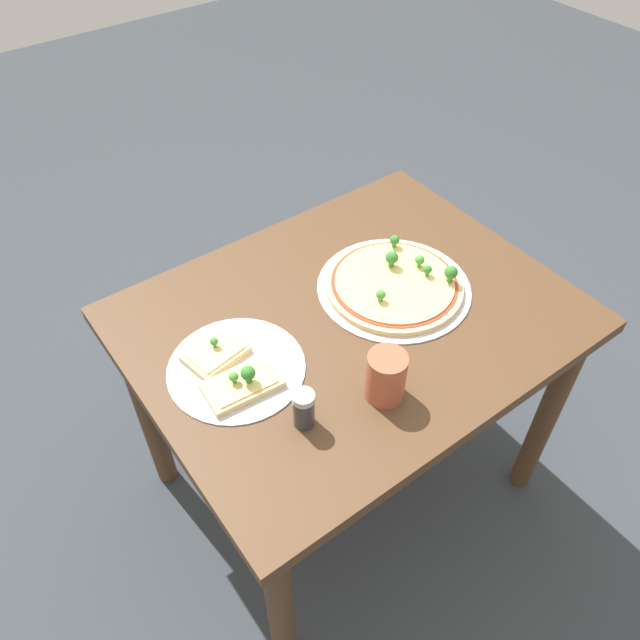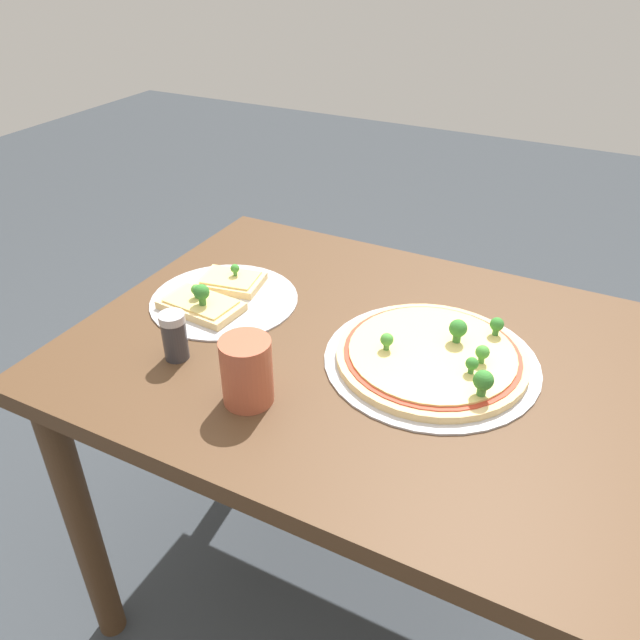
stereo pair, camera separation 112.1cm
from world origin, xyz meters
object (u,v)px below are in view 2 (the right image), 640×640
(pizza_tray_whole, at_px, (433,356))
(pizza_tray_slice, at_px, (218,296))
(dining_table, at_px, (354,391))
(drinking_cup, at_px, (247,371))
(condiment_shaker, at_px, (174,336))

(pizza_tray_whole, distance_m, pizza_tray_slice, 0.46)
(dining_table, distance_m, drinking_cup, 0.30)
(dining_table, bearing_deg, condiment_shaker, -145.38)
(pizza_tray_whole, relative_size, drinking_cup, 3.30)
(dining_table, relative_size, drinking_cup, 8.86)
(condiment_shaker, bearing_deg, drinking_cup, -12.77)
(pizza_tray_slice, relative_size, drinking_cup, 2.63)
(drinking_cup, bearing_deg, dining_table, 68.13)
(dining_table, xyz_separation_m, condiment_shaker, (-0.27, -0.19, 0.16))
(dining_table, height_order, condiment_shaker, condiment_shaker)
(dining_table, distance_m, pizza_tray_whole, 0.19)
(dining_table, bearing_deg, drinking_cup, -111.87)
(pizza_tray_slice, xyz_separation_m, condiment_shaker, (0.05, -0.20, 0.04))
(pizza_tray_slice, height_order, drinking_cup, drinking_cup)
(pizza_tray_whole, distance_m, drinking_cup, 0.34)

